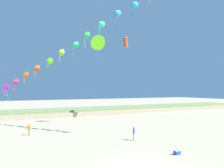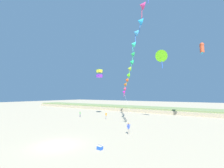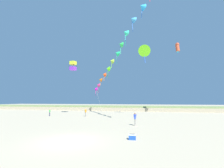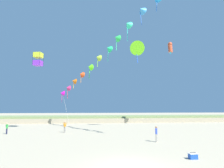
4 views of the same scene
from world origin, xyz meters
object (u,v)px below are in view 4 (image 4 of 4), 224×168
at_px(person_near_left, 156,133).
at_px(large_kite_high_solo, 38,59).
at_px(large_kite_mid_trail, 137,48).
at_px(person_mid_center, 7,128).
at_px(large_kite_low_lead, 170,48).
at_px(person_near_right, 65,126).
at_px(beach_cooler, 193,156).

xyz_separation_m(person_near_left, large_kite_high_solo, (-15.77, 13.03, 10.72)).
distance_m(person_near_left, large_kite_mid_trail, 19.21).
distance_m(person_mid_center, large_kite_high_solo, 12.07).
bearing_deg(person_near_left, large_kite_low_lead, 61.73).
distance_m(person_near_right, large_kite_mid_trail, 18.55).
xyz_separation_m(large_kite_mid_trail, large_kite_high_solo, (-17.12, -0.64, -2.71)).
height_order(person_mid_center, large_kite_mid_trail, large_kite_mid_trail).
bearing_deg(person_near_right, person_mid_center, -173.79).
bearing_deg(beach_cooler, large_kite_mid_trail, 87.01).
relative_size(person_mid_center, beach_cooler, 2.58).
xyz_separation_m(person_mid_center, large_kite_mid_trail, (19.61, 5.40, 13.51)).
bearing_deg(person_near_right, beach_cooler, -56.01).
relative_size(person_near_left, large_kite_mid_trail, 0.39).
bearing_deg(person_near_right, large_kite_low_lead, 20.92).
xyz_separation_m(large_kite_high_solo, beach_cooler, (16.04, -20.05, -11.45)).
xyz_separation_m(large_kite_low_lead, beach_cooler, (-8.64, -23.58, -15.34)).
relative_size(person_mid_center, large_kite_low_lead, 0.59).
bearing_deg(large_kite_mid_trail, person_mid_center, -164.60).
distance_m(person_near_left, person_mid_center, 20.05).
bearing_deg(large_kite_low_lead, person_near_right, -159.08).
bearing_deg(person_mid_center, large_kite_high_solo, 62.36).
distance_m(person_mid_center, large_kite_low_lead, 31.98).
height_order(person_near_right, person_mid_center, person_near_right).
bearing_deg(beach_cooler, person_near_right, 123.99).
relative_size(large_kite_high_solo, beach_cooler, 3.81).
relative_size(person_near_right, large_kite_high_solo, 0.73).
height_order(person_mid_center, large_kite_high_solo, large_kite_high_solo).
xyz_separation_m(person_near_left, person_near_right, (-10.60, 9.11, -0.01)).
bearing_deg(person_near_left, large_kite_high_solo, 140.43).
bearing_deg(large_kite_high_solo, large_kite_low_lead, 8.14).
height_order(person_near_left, beach_cooler, person_near_left).
bearing_deg(person_mid_center, beach_cooler, -39.52).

